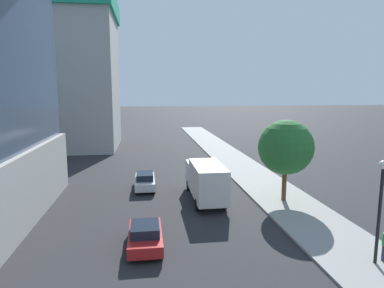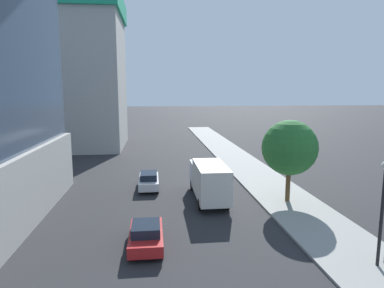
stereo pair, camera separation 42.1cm
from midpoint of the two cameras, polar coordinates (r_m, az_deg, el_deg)
sidewalk at (r=24.86m, az=18.84°, el=-12.05°), size 4.96×120.00×0.15m
construction_building at (r=55.97m, az=-19.37°, el=12.52°), size 17.98×20.16×31.67m
street_lamp at (r=19.10m, az=28.64°, el=-7.69°), size 0.44×0.44×5.30m
street_tree at (r=27.35m, az=15.08°, el=-0.55°), size 4.30×4.30×6.43m
car_red at (r=19.96m, az=-8.50°, el=-14.96°), size 1.86×4.19×1.44m
car_white at (r=31.06m, az=-8.32°, el=-6.10°), size 1.74×4.50×1.53m
box_truck at (r=27.39m, az=1.87°, el=-5.94°), size 2.30×7.61×3.14m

